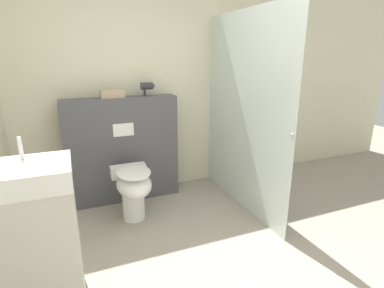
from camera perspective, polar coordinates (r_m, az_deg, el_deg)
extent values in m
cube|color=beige|center=(3.64, -8.79, 10.33)|extent=(8.00, 0.06, 2.50)
cube|color=#4C4C51|center=(3.50, -12.98, -1.10)|extent=(1.24, 0.23, 1.19)
cube|color=white|center=(3.31, -12.92, 2.65)|extent=(0.22, 0.01, 0.14)
cube|color=silver|center=(3.22, 9.78, 5.67)|extent=(0.01, 1.61, 2.07)
sphere|color=#B2B2B7|center=(2.62, 18.67, 1.64)|extent=(0.04, 0.04, 0.04)
cylinder|color=white|center=(3.18, -11.10, -10.56)|extent=(0.23, 0.23, 0.39)
ellipsoid|color=white|center=(3.01, -11.00, -7.50)|extent=(0.34, 0.49, 0.24)
ellipsoid|color=white|center=(2.96, -11.14, -5.18)|extent=(0.33, 0.48, 0.02)
cube|color=white|center=(3.25, -12.05, -4.99)|extent=(0.37, 0.12, 0.13)
cube|color=beige|center=(2.21, -27.71, -17.87)|extent=(0.53, 0.42, 0.90)
cube|color=white|center=(1.98, -29.69, -5.33)|extent=(0.54, 0.43, 0.13)
cylinder|color=silver|center=(2.05, -29.87, -0.69)|extent=(0.02, 0.02, 0.14)
cylinder|color=#2D2D33|center=(3.45, -8.61, 10.88)|extent=(0.13, 0.08, 0.08)
cone|color=#2D2D33|center=(3.47, -7.28, 10.97)|extent=(0.03, 0.07, 0.07)
cylinder|color=#2D2D33|center=(3.45, -9.01, 9.89)|extent=(0.03, 0.03, 0.10)
cube|color=tan|center=(3.35, -14.93, 9.21)|extent=(0.24, 0.13, 0.09)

